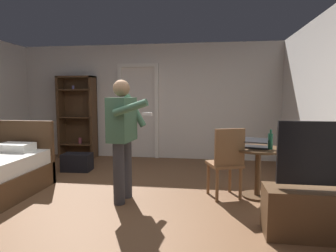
{
  "coord_description": "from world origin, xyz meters",
  "views": [
    {
      "loc": [
        1.41,
        -3.47,
        1.44
      ],
      "look_at": [
        0.85,
        0.4,
        1.02
      ],
      "focal_mm": 31.08,
      "sensor_mm": 36.0,
      "label": 1
    }
  ],
  "objects": [
    {
      "name": "doorway_frame",
      "position": [
        -0.2,
        2.97,
        1.22
      ],
      "size": [
        0.93,
        0.08,
        2.13
      ],
      "color": "white",
      "rests_on": "ground_plane"
    },
    {
      "name": "bookshelf",
      "position": [
        -1.59,
        2.82,
        1.0
      ],
      "size": [
        0.85,
        0.32,
        1.86
      ],
      "color": "#4C331E",
      "rests_on": "ground_plane"
    },
    {
      "name": "suitcase_dark",
      "position": [
        -1.07,
        1.63,
        0.16
      ],
      "size": [
        0.55,
        0.36,
        0.33
      ],
      "primitive_type": "cube",
      "rotation": [
        0.0,
        0.0,
        0.05
      ],
      "color": "black",
      "rests_on": "ground_plane"
    },
    {
      "name": "tv_flatscreen",
      "position": [
        2.62,
        -0.47,
        0.33
      ],
      "size": [
        1.3,
        0.4,
        1.18
      ],
      "color": "#4C331E",
      "rests_on": "ground_plane"
    },
    {
      "name": "laptop",
      "position": [
        2.04,
        0.61,
        0.75
      ],
      "size": [
        0.4,
        0.4,
        0.15
      ],
      "color": "black",
      "rests_on": "side_table"
    },
    {
      "name": "side_table",
      "position": [
        2.09,
        0.65,
        0.48
      ],
      "size": [
        0.7,
        0.7,
        0.7
      ],
      "color": "#4C331E",
      "rests_on": "ground_plane"
    },
    {
      "name": "wall_back",
      "position": [
        0.0,
        3.05,
        1.28
      ],
      "size": [
        6.08,
        0.12,
        2.56
      ],
      "primitive_type": "cube",
      "color": "silver",
      "rests_on": "ground_plane"
    },
    {
      "name": "ground_plane",
      "position": [
        0.0,
        0.0,
        0.0
      ],
      "size": [
        6.58,
        6.58,
        0.0
      ],
      "primitive_type": "plane",
      "color": "brown"
    },
    {
      "name": "bottle_on_table",
      "position": [
        2.23,
        0.57,
        0.81
      ],
      "size": [
        0.06,
        0.06,
        0.27
      ],
      "color": "#194D32",
      "rests_on": "side_table"
    },
    {
      "name": "person_blue_shirt",
      "position": [
        0.26,
        0.25,
        0.95
      ],
      "size": [
        0.63,
        0.66,
        1.63
      ],
      "color": "#333338",
      "rests_on": "ground_plane"
    },
    {
      "name": "wooden_chair",
      "position": [
        1.64,
        0.52,
        0.54
      ],
      "size": [
        0.54,
        0.54,
        0.99
      ],
      "color": "brown",
      "rests_on": "ground_plane"
    }
  ]
}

